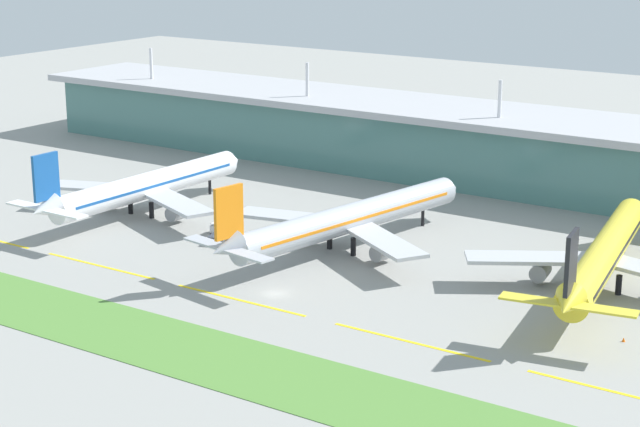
# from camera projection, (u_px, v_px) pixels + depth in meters

# --- Properties ---
(ground_plane) EXTENTS (600.00, 600.00, 0.00)m
(ground_plane) POSITION_uv_depth(u_px,v_px,m) (275.00, 293.00, 193.15)
(ground_plane) COLOR gray
(terminal_building) EXTENTS (288.00, 34.00, 26.82)m
(terminal_building) POSITION_uv_depth(u_px,v_px,m) (507.00, 149.00, 267.66)
(terminal_building) COLOR slate
(terminal_building) RESTS_ON ground
(airliner_near) EXTENTS (48.79, 65.10, 18.90)m
(airliner_near) POSITION_uv_depth(u_px,v_px,m) (145.00, 186.00, 241.97)
(airliner_near) COLOR white
(airliner_near) RESTS_ON ground
(airliner_middle) EXTENTS (48.12, 71.24, 18.90)m
(airliner_middle) POSITION_uv_depth(u_px,v_px,m) (347.00, 219.00, 216.00)
(airliner_middle) COLOR #ADB2BC
(airliner_middle) RESTS_ON ground
(airliner_far) EXTENTS (48.07, 69.81, 18.90)m
(airliner_far) POSITION_uv_depth(u_px,v_px,m) (604.00, 255.00, 193.48)
(airliner_far) COLOR yellow
(airliner_far) RESTS_ON ground
(taxiway_stripe_mid_west) EXTENTS (28.00, 0.70, 0.04)m
(taxiway_stripe_mid_west) POSITION_uv_depth(u_px,v_px,m) (100.00, 266.00, 208.14)
(taxiway_stripe_mid_west) COLOR yellow
(taxiway_stripe_mid_west) RESTS_ON ground
(taxiway_stripe_centre) EXTENTS (28.00, 0.70, 0.04)m
(taxiway_stripe_centre) POSITION_uv_depth(u_px,v_px,m) (240.00, 300.00, 189.77)
(taxiway_stripe_centre) COLOR yellow
(taxiway_stripe_centre) RESTS_ON ground
(taxiway_stripe_mid_east) EXTENTS (28.00, 0.70, 0.04)m
(taxiway_stripe_mid_east) POSITION_uv_depth(u_px,v_px,m) (410.00, 342.00, 171.39)
(taxiway_stripe_mid_east) COLOR yellow
(taxiway_stripe_mid_east) RESTS_ON ground
(taxiway_stripe_east) EXTENTS (28.00, 0.70, 0.04)m
(taxiway_stripe_east) POSITION_uv_depth(u_px,v_px,m) (620.00, 393.00, 153.02)
(taxiway_stripe_east) COLOR yellow
(taxiway_stripe_east) RESTS_ON ground
(grass_verge) EXTENTS (300.00, 18.00, 0.10)m
(grass_verge) POSITION_uv_depth(u_px,v_px,m) (167.00, 344.00, 170.34)
(grass_verge) COLOR #518438
(grass_verge) RESTS_ON ground
(pushback_tug) EXTENTS (3.83, 4.97, 1.85)m
(pushback_tug) POSITION_uv_depth(u_px,v_px,m) (216.00, 238.00, 222.05)
(pushback_tug) COLOR #333842
(pushback_tug) RESTS_ON ground
(baggage_cart) EXTENTS (2.36, 3.79, 2.48)m
(baggage_cart) POSITION_uv_depth(u_px,v_px,m) (218.00, 228.00, 228.88)
(baggage_cart) COLOR silver
(baggage_cart) RESTS_ON ground
(safety_cone_left_wingtip) EXTENTS (0.56, 0.56, 0.70)m
(safety_cone_left_wingtip) POSITION_uv_depth(u_px,v_px,m) (624.00, 340.00, 171.42)
(safety_cone_left_wingtip) COLOR orange
(safety_cone_left_wingtip) RESTS_ON ground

